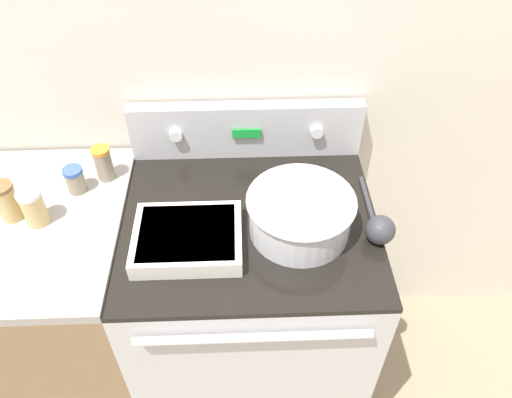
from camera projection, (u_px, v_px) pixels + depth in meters
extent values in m
cube|color=beige|center=(245.00, 56.00, 1.49)|extent=(8.00, 0.05, 2.50)
cube|color=#BCBCC1|center=(251.00, 309.00, 1.78)|extent=(0.74, 0.65, 0.91)
cube|color=black|center=(249.00, 220.00, 1.46)|extent=(0.74, 0.65, 0.02)
cylinder|color=silver|center=(253.00, 338.00, 1.26)|extent=(0.61, 0.02, 0.02)
cube|color=#BCBCC1|center=(246.00, 130.00, 1.60)|extent=(0.74, 0.05, 0.19)
cylinder|color=white|center=(176.00, 135.00, 1.56)|extent=(0.04, 0.02, 0.04)
cylinder|color=white|center=(317.00, 132.00, 1.58)|extent=(0.04, 0.02, 0.04)
cube|color=green|center=(247.00, 133.00, 1.57)|extent=(0.09, 0.01, 0.03)
cube|color=#896B4C|center=(71.00, 315.00, 1.76)|extent=(0.53, 0.65, 0.91)
cube|color=gray|center=(28.00, 225.00, 1.44)|extent=(0.53, 0.65, 0.03)
cylinder|color=silver|center=(300.00, 214.00, 1.38)|extent=(0.28, 0.28, 0.12)
torus|color=silver|center=(301.00, 200.00, 1.34)|extent=(0.30, 0.30, 0.01)
cylinder|color=beige|center=(301.00, 204.00, 1.35)|extent=(0.26, 0.26, 0.02)
cube|color=silver|center=(188.00, 239.00, 1.36)|extent=(0.29, 0.23, 0.05)
cube|color=#D1BC7A|center=(187.00, 236.00, 1.35)|extent=(0.26, 0.21, 0.03)
cylinder|color=#333338|center=(369.00, 206.00, 1.47)|extent=(0.01, 0.25, 0.01)
sphere|color=#333338|center=(380.00, 230.00, 1.36)|extent=(0.08, 0.08, 0.08)
cylinder|color=gray|center=(104.00, 165.00, 1.52)|extent=(0.05, 0.05, 0.10)
cylinder|color=orange|center=(100.00, 150.00, 1.49)|extent=(0.06, 0.06, 0.01)
cylinder|color=gray|center=(76.00, 181.00, 1.49)|extent=(0.06, 0.06, 0.07)
cylinder|color=#3856B7|center=(72.00, 171.00, 1.46)|extent=(0.06, 0.06, 0.01)
cylinder|color=tan|center=(34.00, 209.00, 1.39)|extent=(0.06, 0.06, 0.10)
cylinder|color=white|center=(28.00, 195.00, 1.35)|extent=(0.07, 0.07, 0.01)
cylinder|color=tan|center=(8.00, 203.00, 1.40)|extent=(0.06, 0.06, 0.11)
cylinder|color=brown|center=(0.00, 187.00, 1.36)|extent=(0.07, 0.07, 0.01)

